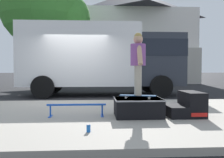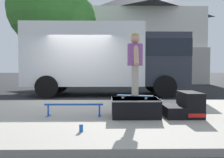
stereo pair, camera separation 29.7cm
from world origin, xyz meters
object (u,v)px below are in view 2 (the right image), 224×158
(grind_rail, at_px, (74,107))
(skateboard, at_px, (135,96))
(box_truck, at_px, (107,57))
(skate_box, at_px, (135,107))
(skater_kid, at_px, (135,59))
(soda_can_b, at_px, (81,128))
(street_tree_main, at_px, (53,11))
(kicker_ramp, at_px, (185,106))

(grind_rail, xyz_separation_m, skateboard, (1.33, -0.11, 0.25))
(grind_rail, distance_m, box_truck, 5.68)
(skate_box, relative_size, skateboard, 1.27)
(grind_rail, relative_size, skater_kid, 0.95)
(skate_box, height_order, soda_can_b, skate_box)
(soda_can_b, height_order, street_tree_main, street_tree_main)
(skateboard, distance_m, box_truck, 5.72)
(skateboard, bearing_deg, skate_box, 65.21)
(skate_box, relative_size, soda_can_b, 8.11)
(skateboard, relative_size, street_tree_main, 0.11)
(grind_rail, height_order, skateboard, skateboard)
(skate_box, distance_m, kicker_ramp, 1.08)
(kicker_ramp, distance_m, street_tree_main, 11.13)
(skater_kid, xyz_separation_m, box_truck, (-0.62, 5.58, 0.32))
(kicker_ramp, xyz_separation_m, grind_rail, (-2.42, 0.10, -0.02))
(skate_box, xyz_separation_m, soda_can_b, (-1.03, -1.26, -0.15))
(grind_rail, relative_size, box_truck, 0.19)
(street_tree_main, bearing_deg, skateboard, -67.43)
(kicker_ramp, distance_m, skater_kid, 1.50)
(kicker_ramp, xyz_separation_m, skater_kid, (-1.08, -0.01, 1.04))
(grind_rail, relative_size, street_tree_main, 0.18)
(box_truck, bearing_deg, kicker_ramp, -72.94)
(skateboard, bearing_deg, grind_rail, 175.32)
(kicker_ramp, height_order, box_truck, box_truck)
(skater_kid, bearing_deg, street_tree_main, 112.57)
(kicker_ramp, height_order, skater_kid, skater_kid)
(skater_kid, distance_m, street_tree_main, 10.35)
(skater_kid, bearing_deg, grind_rail, 175.32)
(grind_rail, bearing_deg, kicker_ramp, -2.26)
(grind_rail, xyz_separation_m, soda_can_b, (0.31, -1.35, -0.14))
(soda_can_b, bearing_deg, skate_box, 50.62)
(skateboard, xyz_separation_m, skater_kid, (0.00, -0.00, 0.80))
(skate_box, relative_size, kicker_ramp, 1.26)
(street_tree_main, bearing_deg, soda_can_b, -75.08)
(skate_box, bearing_deg, soda_can_b, -129.38)
(skateboard, height_order, box_truck, box_truck)
(box_truck, bearing_deg, skate_box, -83.54)
(box_truck, bearing_deg, street_tree_main, 131.88)
(skateboard, xyz_separation_m, box_truck, (-0.62, 5.58, 1.13))
(box_truck, bearing_deg, skateboard, -83.62)
(grind_rail, bearing_deg, soda_can_b, -77.20)
(street_tree_main, bearing_deg, kicker_ramp, -61.83)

